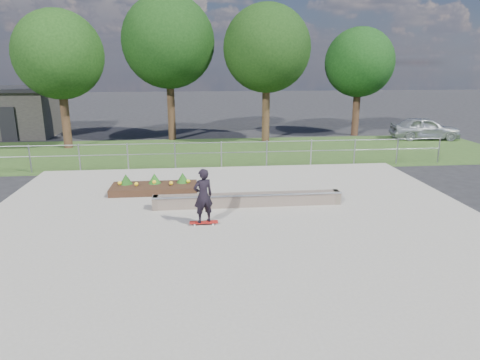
% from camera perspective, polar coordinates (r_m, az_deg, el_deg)
% --- Properties ---
extents(ground, '(120.00, 120.00, 0.00)m').
position_cam_1_polar(ground, '(11.68, -0.22, -7.19)').
color(ground, black).
rests_on(ground, ground).
extents(grass_verge, '(30.00, 8.00, 0.02)m').
position_cam_1_polar(grass_verge, '(22.21, -3.03, 3.74)').
color(grass_verge, '#2A441B').
rests_on(grass_verge, ground).
extents(concrete_slab, '(15.00, 15.00, 0.06)m').
position_cam_1_polar(concrete_slab, '(11.66, -0.22, -7.06)').
color(concrete_slab, gray).
rests_on(concrete_slab, ground).
extents(fence, '(20.06, 0.06, 1.20)m').
position_cam_1_polar(fence, '(18.63, -2.51, 3.87)').
color(fence, gray).
rests_on(fence, ground).
extents(tree_far_left, '(4.55, 4.55, 7.15)m').
position_cam_1_polar(tree_far_left, '(24.73, -23.02, 15.08)').
color(tree_far_left, '#382316').
rests_on(tree_far_left, ground).
extents(tree_mid_left, '(5.25, 5.25, 8.25)m').
position_cam_1_polar(tree_mid_left, '(25.79, -9.53, 17.68)').
color(tree_mid_left, '#321F14').
rests_on(tree_mid_left, ground).
extents(tree_mid_right, '(4.90, 4.90, 7.70)m').
position_cam_1_polar(tree_mid_right, '(25.07, 3.60, 17.06)').
color(tree_mid_right, '#372416').
rests_on(tree_mid_right, ground).
extents(tree_far_right, '(4.20, 4.20, 6.60)m').
position_cam_1_polar(tree_far_right, '(28.09, 15.64, 14.83)').
color(tree_far_right, '#331F14').
rests_on(tree_far_right, ground).
extents(grind_ledge, '(6.00, 0.44, 0.43)m').
position_cam_1_polar(grind_ledge, '(13.64, 1.06, -2.64)').
color(grind_ledge, brown).
rests_on(grind_ledge, concrete_slab).
extents(planter_bed, '(3.00, 1.20, 0.61)m').
position_cam_1_polar(planter_bed, '(15.45, -11.35, -0.85)').
color(planter_bed, black).
rests_on(planter_bed, concrete_slab).
extents(skateboarder, '(0.80, 0.54, 1.63)m').
position_cam_1_polar(skateboarder, '(11.92, -4.94, -2.15)').
color(skateboarder, white).
rests_on(skateboarder, concrete_slab).
extents(parked_car, '(4.16, 2.18, 1.35)m').
position_cam_1_polar(parked_car, '(28.16, 23.43, 6.35)').
color(parked_car, '#9DA2A6').
rests_on(parked_car, ground).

